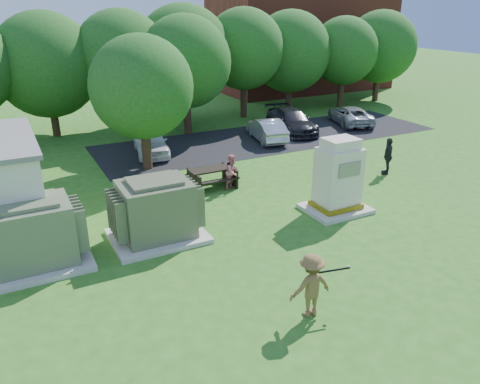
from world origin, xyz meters
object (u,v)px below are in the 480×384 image
batter (311,286)px  person_walking_right (388,156)px  person_at_picnic (232,172)px  car_silver_a (267,129)px  generator_cabinet (338,180)px  car_dark (291,121)px  picnic_table (212,175)px  car_silver_b (350,115)px  car_white (151,142)px  transformer_left (33,235)px  transformer_right (156,211)px

batter → person_walking_right: batter is taller
person_at_picnic → car_silver_a: bearing=21.0°
generator_cabinet → car_dark: 11.55m
picnic_table → car_silver_b: size_ratio=0.46×
batter → car_white: (0.59, 14.80, -0.19)m
person_at_picnic → car_dark: 9.91m
transformer_left → batter: 8.09m
transformer_left → car_white: 11.11m
transformer_left → car_silver_a: size_ratio=0.79×
transformer_right → car_silver_a: (9.23, 8.63, -0.34)m
transformer_right → batter: 6.05m
car_silver_a → transformer_left: bearing=45.2°
person_walking_right → car_white: bearing=-92.2°
transformer_left → car_silver_a: bearing=33.7°
transformer_left → person_walking_right: transformer_left is taller
batter → car_white: 14.82m
transformer_right → car_dark: bearing=39.8°
car_dark → car_silver_b: bearing=7.0°
batter → car_silver_a: (7.17, 14.33, -0.22)m
car_white → car_silver_a: 6.60m
generator_cabinet → person_walking_right: size_ratio=1.66×
person_at_picnic → car_silver_a: (5.05, 5.81, -0.11)m
transformer_left → transformer_right: size_ratio=1.00×
car_dark → car_silver_b: car_dark is taller
person_walking_right → batter: bearing=-12.6°
person_walking_right → car_silver_a: size_ratio=0.44×
transformer_left → car_silver_a: 15.55m
generator_cabinet → picnic_table: bearing=125.4°
car_silver_a → person_at_picnic: bearing=60.4°
car_silver_b → transformer_left: bearing=44.1°
batter → person_at_picnic: (2.12, 8.52, -0.10)m
car_silver_b → person_at_picnic: bearing=47.8°
car_dark → car_white: bearing=-169.0°
transformer_left → transformer_right: same height
car_white → person_walking_right: bearing=-32.2°
generator_cabinet → car_silver_b: 13.93m
car_white → car_silver_a: bearing=6.0°
transformer_right → person_at_picnic: 5.05m
car_white → car_dark: car_dark is taller
transformer_left → car_white: transformer_left is taller
batter → person_walking_right: (9.17, 6.97, -0.00)m
transformer_left → transformer_right: 3.70m
picnic_table → transformer_left: bearing=-154.7°
person_walking_right → car_white: size_ratio=0.44×
person_walking_right → car_silver_b: bearing=-169.6°
car_silver_a → picnic_table: bearing=53.9°
picnic_table → batter: size_ratio=1.13×
person_walking_right → transformer_left: bearing=-44.9°
picnic_table → transformer_right: bearing=-135.8°
picnic_table → car_silver_a: (5.71, 5.22, 0.12)m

